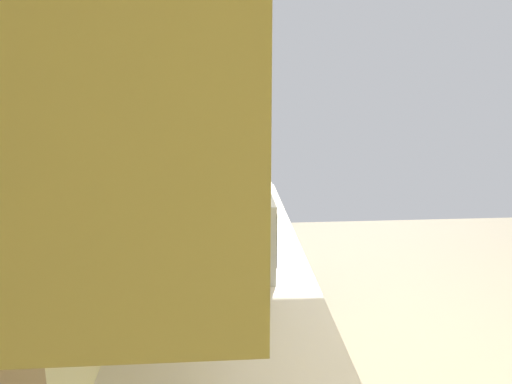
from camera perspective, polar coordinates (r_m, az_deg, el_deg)
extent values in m
cube|color=beige|center=(1.81, -15.72, 5.72)|extent=(4.13, 0.12, 2.75)
cube|color=#B9B0A1|center=(1.56, -3.62, -14.12)|extent=(3.22, 0.64, 0.02)
cube|color=#332819|center=(2.40, 4.00, -15.38)|extent=(0.01, 0.01, 0.81)
cube|color=#332819|center=(2.80, 2.66, -10.71)|extent=(0.01, 0.01, 0.81)
cube|color=tan|center=(1.38, -10.44, 20.04)|extent=(2.13, 0.33, 0.65)
cube|color=#B7BABF|center=(3.51, -3.84, -5.11)|extent=(0.66, 0.62, 0.90)
cube|color=black|center=(3.54, 1.30, -5.68)|extent=(0.51, 0.01, 0.50)
cube|color=black|center=(3.38, -3.97, 2.25)|extent=(0.63, 0.59, 0.02)
cube|color=#B7BABF|center=(3.38, -8.92, 3.47)|extent=(0.63, 0.04, 0.18)
cylinder|color=#38383D|center=(3.24, -1.99, 1.98)|extent=(0.11, 0.11, 0.01)
cylinder|color=#38383D|center=(3.52, -2.18, 3.03)|extent=(0.11, 0.11, 0.01)
cylinder|color=#38383D|center=(3.24, -5.93, 1.91)|extent=(0.11, 0.11, 0.01)
cylinder|color=#38383D|center=(3.52, -5.81, 2.96)|extent=(0.11, 0.11, 0.01)
cube|color=#B7BABF|center=(1.94, -4.46, -3.51)|extent=(0.52, 0.40, 0.27)
cube|color=black|center=(1.90, 1.67, -3.82)|extent=(0.32, 0.01, 0.19)
cube|color=#2D2D33|center=(2.14, 0.98, -1.68)|extent=(0.09, 0.01, 0.19)
cylinder|color=red|center=(2.65, -2.36, 0.16)|extent=(0.13, 0.13, 0.15)
cylinder|color=black|center=(2.63, -2.37, 1.97)|extent=(0.03, 0.03, 0.02)
cylinder|color=red|center=(2.71, -2.41, 1.13)|extent=(0.08, 0.02, 0.05)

